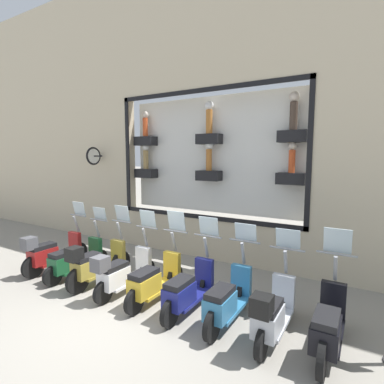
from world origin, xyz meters
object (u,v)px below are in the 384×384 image
(scooter_teal_2, at_px, (227,300))
(scooter_yellow_4, at_px, (154,280))
(scooter_black_0, at_px, (328,325))
(scooter_green_7, at_px, (74,260))
(scooter_olive_6, at_px, (96,264))
(scooter_navy_3, at_px, (188,290))
(scooter_white_5, at_px, (121,272))
(scooter_red_8, at_px, (51,253))
(scooter_silver_1, at_px, (272,312))

(scooter_teal_2, distance_m, scooter_yellow_4, 1.57)
(scooter_black_0, bearing_deg, scooter_green_7, 90.11)
(scooter_teal_2, bearing_deg, scooter_olive_6, 90.94)
(scooter_navy_3, xyz_separation_m, scooter_green_7, (-0.00, 3.13, -0.01))
(scooter_teal_2, distance_m, scooter_navy_3, 0.78)
(scooter_white_5, distance_m, scooter_red_8, 2.35)
(scooter_silver_1, height_order, scooter_green_7, scooter_silver_1)
(scooter_white_5, bearing_deg, scooter_navy_3, -87.54)
(scooter_olive_6, bearing_deg, scooter_navy_3, -88.76)
(scooter_white_5, bearing_deg, scooter_yellow_4, -84.97)
(scooter_navy_3, relative_size, scooter_red_8, 0.99)
(scooter_white_5, distance_m, scooter_green_7, 1.57)
(scooter_silver_1, bearing_deg, scooter_teal_2, 84.95)
(scooter_silver_1, distance_m, scooter_teal_2, 0.79)
(scooter_teal_2, xyz_separation_m, scooter_white_5, (-0.07, 2.35, 0.03))
(scooter_black_0, relative_size, scooter_teal_2, 1.00)
(scooter_white_5, relative_size, scooter_olive_6, 0.99)
(scooter_black_0, xyz_separation_m, scooter_teal_2, (-0.01, 1.57, -0.01))
(scooter_silver_1, xyz_separation_m, scooter_green_7, (0.06, 4.70, -0.04))
(scooter_yellow_4, bearing_deg, scooter_black_0, -89.92)
(scooter_red_8, bearing_deg, scooter_yellow_4, -88.97)
(scooter_teal_2, distance_m, scooter_red_8, 4.70)
(scooter_silver_1, xyz_separation_m, scooter_white_5, (0.00, 3.13, 0.00))
(scooter_navy_3, bearing_deg, scooter_black_0, -89.85)
(scooter_white_5, bearing_deg, scooter_olive_6, 88.80)
(scooter_yellow_4, xyz_separation_m, scooter_red_8, (-0.06, 3.13, 0.05))
(scooter_yellow_4, height_order, scooter_red_8, scooter_yellow_4)
(scooter_green_7, bearing_deg, scooter_olive_6, -93.42)
(scooter_silver_1, distance_m, scooter_green_7, 4.70)
(scooter_green_7, bearing_deg, scooter_black_0, -89.89)
(scooter_olive_6, relative_size, scooter_green_7, 1.01)
(scooter_teal_2, bearing_deg, scooter_navy_3, 90.04)
(scooter_olive_6, height_order, scooter_green_7, scooter_olive_6)
(scooter_green_7, distance_m, scooter_red_8, 0.79)
(scooter_silver_1, distance_m, scooter_olive_6, 3.91)
(scooter_silver_1, xyz_separation_m, scooter_olive_6, (0.02, 3.91, 0.03))
(scooter_yellow_4, relative_size, scooter_green_7, 1.00)
(scooter_black_0, height_order, scooter_green_7, scooter_black_0)
(scooter_yellow_4, bearing_deg, scooter_olive_6, 91.92)
(scooter_teal_2, bearing_deg, scooter_green_7, 90.07)
(scooter_green_7, xyz_separation_m, scooter_red_8, (-0.05, 0.78, 0.07))
(scooter_navy_3, relative_size, scooter_green_7, 1.00)
(scooter_teal_2, relative_size, scooter_yellow_4, 1.00)
(scooter_yellow_4, relative_size, scooter_red_8, 0.99)
(scooter_silver_1, height_order, scooter_red_8, scooter_red_8)
(scooter_black_0, relative_size, scooter_green_7, 1.01)
(scooter_black_0, bearing_deg, scooter_silver_1, 95.45)
(scooter_green_7, bearing_deg, scooter_teal_2, -89.93)
(scooter_black_0, bearing_deg, scooter_teal_2, 90.20)
(scooter_yellow_4, height_order, scooter_white_5, scooter_yellow_4)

